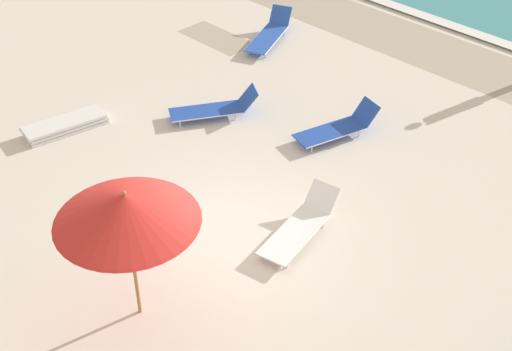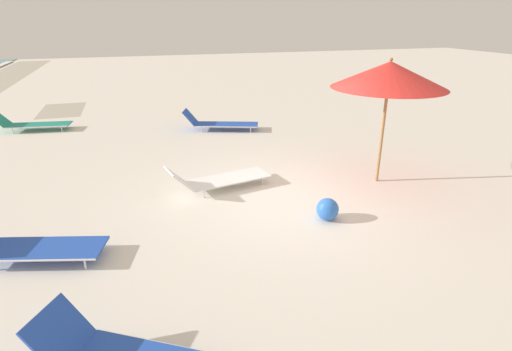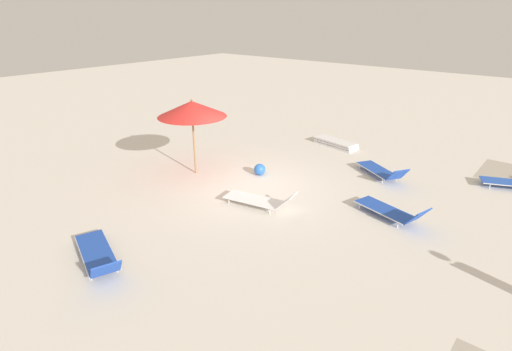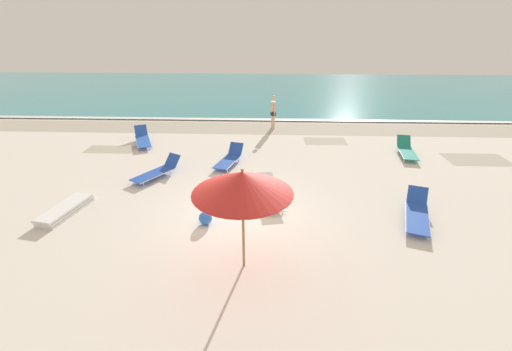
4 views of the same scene
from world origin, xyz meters
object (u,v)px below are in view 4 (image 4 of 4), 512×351
at_px(lounger_stack, 65,210).
at_px(sun_lounger_near_water_right, 229,159).
at_px(sun_lounger_mid_beach_pair_a, 143,139).
at_px(beach_ball, 205,218).
at_px(sun_lounger_near_water_left, 417,213).
at_px(sun_lounger_mid_beach_solo, 269,194).
at_px(beach_umbrella, 242,183).
at_px(beachgoer_wading_adult, 273,110).
at_px(sun_lounger_under_umbrella, 157,171).
at_px(sun_lounger_beside_umbrella, 407,150).

xyz_separation_m(lounger_stack, sun_lounger_near_water_right, (4.49, 4.12, 0.10)).
distance_m(sun_lounger_mid_beach_pair_a, beach_ball, 8.11).
bearing_deg(sun_lounger_near_water_left, sun_lounger_mid_beach_solo, -173.56).
distance_m(beach_umbrella, beachgoer_wading_adult, 11.57).
relative_size(beach_umbrella, lounger_stack, 1.27).
height_order(sun_lounger_under_umbrella, sun_lounger_near_water_left, sun_lounger_under_umbrella).
bearing_deg(beach_umbrella, sun_lounger_near_water_right, 99.55).
xyz_separation_m(sun_lounger_under_umbrella, beachgoer_wading_adult, (4.32, 6.51, 0.78)).
height_order(sun_lounger_near_water_left, sun_lounger_mid_beach_solo, sun_lounger_near_water_left).
bearing_deg(sun_lounger_near_water_right, beach_ball, -76.38).
bearing_deg(sun_lounger_mid_beach_pair_a, sun_lounger_under_umbrella, -87.06).
relative_size(sun_lounger_near_water_left, sun_lounger_mid_beach_solo, 1.08).
relative_size(sun_lounger_near_water_left, sun_lounger_mid_beach_pair_a, 1.00).
xyz_separation_m(sun_lounger_near_water_right, sun_lounger_mid_beach_pair_a, (-4.38, 2.37, -0.01)).
height_order(sun_lounger_near_water_left, sun_lounger_near_water_right, sun_lounger_near_water_right).
xyz_separation_m(sun_lounger_near_water_left, sun_lounger_near_water_right, (-5.95, 4.05, 0.01)).
height_order(sun_lounger_mid_beach_solo, beachgoer_wading_adult, beachgoer_wading_adult).
relative_size(sun_lounger_near_water_left, beach_ball, 6.00).
bearing_deg(sun_lounger_near_water_right, sun_lounger_mid_beach_solo, -46.10).
distance_m(sun_lounger_beside_umbrella, beach_ball, 9.72).
xyz_separation_m(beach_umbrella, sun_lounger_beside_umbrella, (6.50, 7.67, -1.96)).
bearing_deg(lounger_stack, beachgoer_wading_adult, 66.64).
height_order(sun_lounger_beside_umbrella, sun_lounger_near_water_left, sun_lounger_near_water_left).
relative_size(lounger_stack, sun_lounger_mid_beach_pair_a, 0.86).
bearing_deg(sun_lounger_mid_beach_solo, sun_lounger_mid_beach_pair_a, 126.71).
bearing_deg(beachgoer_wading_adult, beach_ball, -33.80).
bearing_deg(sun_lounger_beside_umbrella, sun_lounger_under_umbrella, -156.13).
relative_size(sun_lounger_beside_umbrella, sun_lounger_mid_beach_solo, 1.04).
bearing_deg(sun_lounger_mid_beach_solo, sun_lounger_near_water_left, -24.10).
xyz_separation_m(sun_lounger_beside_umbrella, sun_lounger_near_water_right, (-7.56, -1.35, 0.01)).
height_order(sun_lounger_near_water_left, sun_lounger_mid_beach_pair_a, sun_lounger_mid_beach_pair_a).
height_order(beach_umbrella, sun_lounger_mid_beach_pair_a, beach_umbrella).
distance_m(sun_lounger_near_water_left, sun_lounger_mid_beach_solo, 4.42).
bearing_deg(sun_lounger_mid_beach_pair_a, sun_lounger_mid_beach_solo, -65.53).
xyz_separation_m(sun_lounger_near_water_left, beachgoer_wading_adult, (-4.17, 9.21, 0.78)).
xyz_separation_m(sun_lounger_near_water_right, sun_lounger_mid_beach_solo, (1.64, -3.07, -0.01)).
bearing_deg(beach_ball, sun_lounger_mid_beach_solo, 39.44).
distance_m(lounger_stack, sun_lounger_under_umbrella, 3.40).
relative_size(beach_umbrella, beachgoer_wading_adult, 1.41).
height_order(sun_lounger_under_umbrella, sun_lounger_mid_beach_solo, sun_lounger_under_umbrella).
bearing_deg(beachgoer_wading_adult, beach_umbrella, -26.05).
height_order(lounger_stack, beachgoer_wading_adult, beachgoer_wading_adult).
distance_m(sun_lounger_near_water_right, beachgoer_wading_adult, 5.51).
xyz_separation_m(sun_lounger_under_umbrella, sun_lounger_beside_umbrella, (10.10, 2.70, -0.00)).
bearing_deg(lounger_stack, sun_lounger_under_umbrella, 65.39).
bearing_deg(sun_lounger_beside_umbrella, sun_lounger_mid_beach_solo, -134.41).
bearing_deg(sun_lounger_beside_umbrella, sun_lounger_near_water_right, -161.02).
bearing_deg(sun_lounger_under_umbrella, sun_lounger_near_water_right, 59.50).
bearing_deg(sun_lounger_mid_beach_solo, beach_umbrella, -111.36).
bearing_deg(sun_lounger_mid_beach_pair_a, sun_lounger_near_water_left, -55.33).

